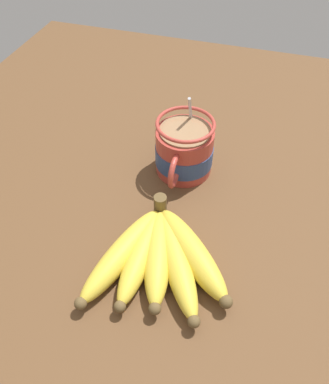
% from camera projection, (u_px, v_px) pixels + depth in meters
% --- Properties ---
extents(table, '(1.10, 1.10, 0.04)m').
position_uv_depth(table, '(186.00, 203.00, 0.63)').
color(table, brown).
rests_on(table, ground).
extents(coffee_mug, '(0.15, 0.10, 0.13)m').
position_uv_depth(coffee_mug, '(184.00, 151.00, 0.63)').
color(coffee_mug, '#B23D33').
rests_on(coffee_mug, table).
extents(banana_bunch, '(0.20, 0.21, 0.04)m').
position_uv_depth(banana_bunch, '(159.00, 256.00, 0.52)').
color(banana_bunch, brown).
rests_on(banana_bunch, table).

